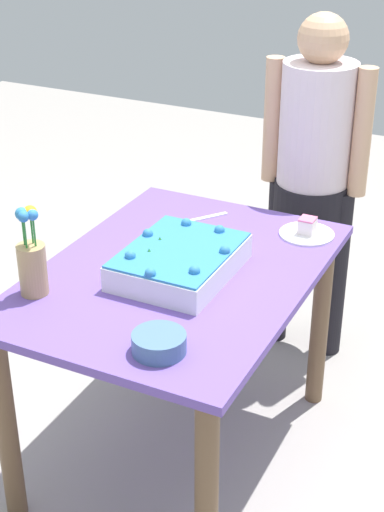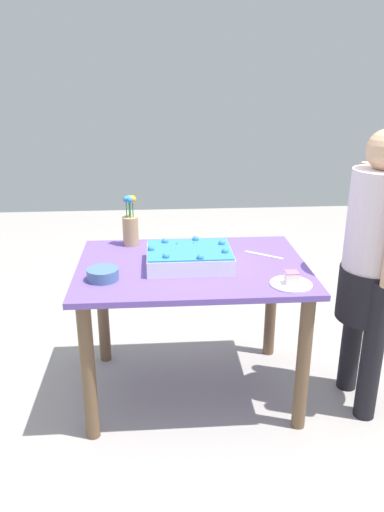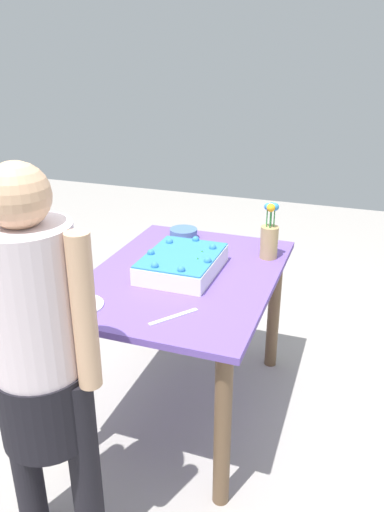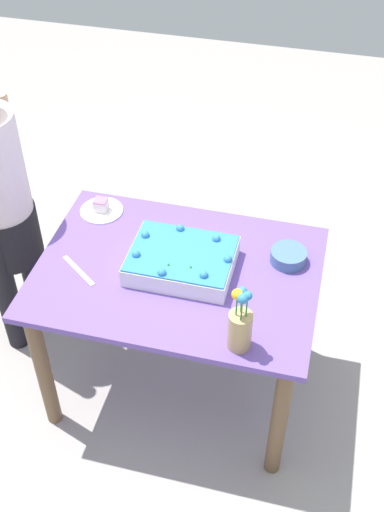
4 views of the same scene
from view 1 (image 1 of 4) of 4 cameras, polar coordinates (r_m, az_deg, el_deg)
name	(u,v)px [view 1 (image 1 of 4)]	position (r m, az deg, el deg)	size (l,w,h in m)	color
ground_plane	(179,449)	(3.08, -0.92, -13.89)	(8.00, 8.00, 0.00)	#A19B95
dining_table	(178,306)	(2.70, -1.02, -3.65)	(1.20, 0.87, 0.78)	#674BA6
sheet_cake	(180,261)	(2.59, -0.91, -0.35)	(0.44, 0.34, 0.11)	white
serving_plate_with_slice	(307,231)	(2.90, 8.35, 1.83)	(0.20, 0.20, 0.07)	white
cake_knife	(201,218)	(3.00, 0.66, 2.75)	(0.23, 0.02, 0.00)	silver
flower_vase	(32,262)	(2.50, -11.56, -0.41)	(0.09, 0.09, 0.30)	tan
fruit_bowl	(159,343)	(2.21, -2.42, -6.35)	(0.16, 0.16, 0.06)	#486B94
person_standing	(313,170)	(3.30, 8.81, 6.22)	(0.31, 0.45, 1.49)	black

